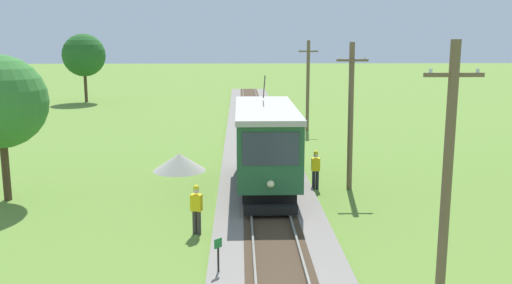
# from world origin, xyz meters

# --- Properties ---
(red_tram) EXTENTS (2.60, 8.54, 4.79)m
(red_tram) POSITION_xyz_m (0.00, 13.06, 2.19)
(red_tram) COLOR #235633
(red_tram) RESTS_ON rail_right
(utility_pole_foreground) EXTENTS (1.40, 0.24, 6.77)m
(utility_pole_foreground) POSITION_xyz_m (3.83, 1.89, 3.48)
(utility_pole_foreground) COLOR brown
(utility_pole_foreground) RESTS_ON ground
(utility_pole_near_tram) EXTENTS (1.40, 0.56, 6.58)m
(utility_pole_near_tram) POSITION_xyz_m (3.83, 13.59, 3.39)
(utility_pole_near_tram) COLOR brown
(utility_pole_near_tram) RESTS_ON ground
(utility_pole_mid) EXTENTS (1.40, 0.26, 6.53)m
(utility_pole_mid) POSITION_xyz_m (3.83, 29.38, 3.36)
(utility_pole_mid) COLOR brown
(utility_pole_mid) RESTS_ON ground
(trackside_signal_marker) EXTENTS (0.21, 0.21, 1.18)m
(trackside_signal_marker) POSITION_xyz_m (-1.77, 4.15, 0.67)
(trackside_signal_marker) COLOR black
(trackside_signal_marker) RESTS_ON ground
(gravel_pile) EXTENTS (2.71, 2.71, 0.90)m
(gravel_pile) POSITION_xyz_m (-4.26, 17.15, 0.45)
(gravel_pile) COLOR #9E998E
(gravel_pile) RESTS_ON ground
(track_worker) EXTENTS (0.43, 0.34, 1.78)m
(track_worker) POSITION_xyz_m (-2.65, 7.74, 0.98)
(track_worker) COLOR #38332D
(track_worker) RESTS_ON ground
(second_worker) EXTENTS (0.38, 0.25, 1.78)m
(second_worker) POSITION_xyz_m (2.28, 13.42, 0.98)
(second_worker) COLOR black
(second_worker) RESTS_ON ground
(tree_left_near) EXTENTS (4.39, 4.39, 7.07)m
(tree_left_near) POSITION_xyz_m (-17.22, 47.73, 4.86)
(tree_left_near) COLOR #4C3823
(tree_left_near) RESTS_ON ground
(tree_left_far) EXTENTS (3.86, 3.86, 6.12)m
(tree_left_far) POSITION_xyz_m (-10.98, 12.13, 4.18)
(tree_left_far) COLOR #4C3823
(tree_left_far) RESTS_ON ground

